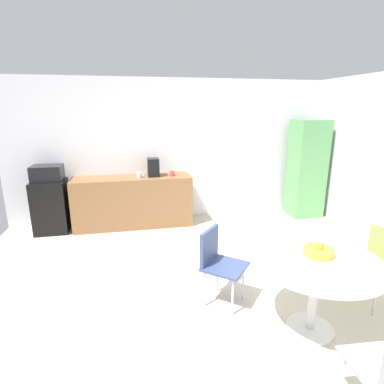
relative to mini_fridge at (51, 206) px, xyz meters
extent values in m
plane|color=beige|center=(2.17, -2.65, -0.45)|extent=(6.00, 6.00, 0.00)
cube|color=silver|center=(2.17, 0.35, 0.85)|extent=(6.00, 0.10, 2.60)
cube|color=brown|center=(1.38, 0.00, 0.00)|extent=(2.07, 0.60, 0.90)
cube|color=black|center=(0.00, 0.00, 0.00)|extent=(0.54, 0.54, 0.90)
cube|color=black|center=(0.00, 0.00, 0.58)|extent=(0.48, 0.38, 0.26)
cube|color=#599959|center=(4.72, -0.10, 0.49)|extent=(0.60, 0.50, 1.87)
cylinder|color=silver|center=(2.98, -3.16, -0.43)|extent=(0.44, 0.44, 0.03)
cylinder|color=silver|center=(2.98, -3.16, -0.06)|extent=(0.08, 0.08, 0.72)
cylinder|color=white|center=(2.98, -3.16, 0.29)|extent=(1.16, 1.16, 0.03)
cylinder|color=silver|center=(3.74, -3.09, -0.24)|extent=(0.02, 0.02, 0.42)
cylinder|color=silver|center=(3.65, -2.79, -0.24)|extent=(0.02, 0.02, 0.42)
cylinder|color=silver|center=(3.95, -2.70, -0.24)|extent=(0.02, 0.02, 0.42)
cube|color=#8C934C|center=(3.84, -2.90, -0.01)|extent=(0.53, 0.53, 0.03)
cylinder|color=silver|center=(2.52, -2.56, -0.24)|extent=(0.02, 0.02, 0.42)
cylinder|color=silver|center=(2.32, -2.80, -0.24)|extent=(0.02, 0.02, 0.42)
cylinder|color=silver|center=(2.28, -2.35, -0.24)|extent=(0.02, 0.02, 0.42)
cylinder|color=silver|center=(2.08, -2.59, -0.24)|extent=(0.02, 0.02, 0.42)
cube|color=#384772|center=(2.30, -2.58, -0.01)|extent=(0.59, 0.59, 0.03)
cube|color=#384772|center=(2.15, -2.45, 0.19)|extent=(0.28, 0.31, 0.38)
cylinder|color=silver|center=(2.77, -3.89, -0.24)|extent=(0.02, 0.02, 0.42)
cylinder|color=silver|center=(3.08, -3.91, -0.24)|extent=(0.02, 0.02, 0.42)
cube|color=gray|center=(2.91, -4.06, -0.01)|extent=(0.45, 0.45, 0.03)
cylinder|color=gold|center=(3.04, -3.08, 0.34)|extent=(0.28, 0.28, 0.07)
sphere|color=#66B233|center=(3.07, -3.04, 0.37)|extent=(0.07, 0.07, 0.07)
sphere|color=orange|center=(3.03, -3.10, 0.37)|extent=(0.07, 0.07, 0.07)
cylinder|color=white|center=(1.50, -0.07, 0.50)|extent=(0.08, 0.08, 0.09)
torus|color=white|center=(1.56, -0.07, 0.50)|extent=(0.06, 0.01, 0.06)
cylinder|color=#D84C4C|center=(2.08, -0.06, 0.50)|extent=(0.08, 0.08, 0.09)
torus|color=#D84C4C|center=(2.14, -0.06, 0.50)|extent=(0.06, 0.01, 0.06)
cube|color=black|center=(1.76, 0.00, 0.61)|extent=(0.20, 0.24, 0.32)
camera|label=1|loc=(1.36, -5.40, 1.62)|focal=28.75mm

